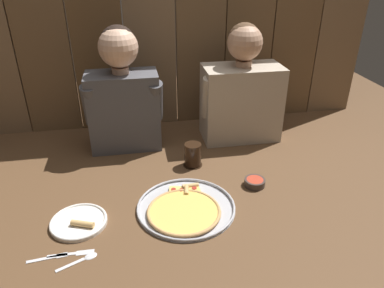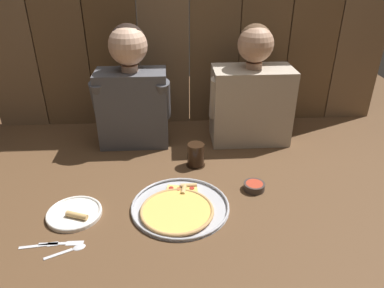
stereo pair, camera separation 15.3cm
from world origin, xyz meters
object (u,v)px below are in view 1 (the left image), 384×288
pizza_tray (185,208)px  drinking_glass (193,155)px  diner_left (123,93)px  dinner_plate (79,222)px  dipping_bowl (255,182)px  diner_right (242,91)px

pizza_tray → drinking_glass: drinking_glass is taller
drinking_glass → diner_left: 0.46m
dinner_plate → dipping_bowl: dinner_plate is taller
dinner_plate → diner_left: size_ratio=0.35×
pizza_tray → diner_right: diner_right is taller
dipping_bowl → drinking_glass: bearing=137.6°
dipping_bowl → diner_right: bearing=81.7°
dipping_bowl → diner_right: 0.53m
pizza_tray → drinking_glass: size_ratio=3.49×
diner_right → pizza_tray: bearing=-123.8°
drinking_glass → dinner_plate: bearing=-145.3°
drinking_glass → diner_left: diner_left is taller
pizza_tray → dinner_plate: (-0.40, -0.01, -0.00)m
diner_left → diner_right: (0.61, -0.00, -0.03)m
diner_left → diner_right: diner_left is taller
diner_right → diner_left: bearing=180.0°
pizza_tray → diner_right: 0.75m
drinking_glass → diner_right: 0.45m
pizza_tray → diner_left: size_ratio=0.64×
pizza_tray → diner_right: bearing=56.2°
pizza_tray → diner_left: bearing=110.0°
diner_left → diner_right: size_ratio=1.01×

